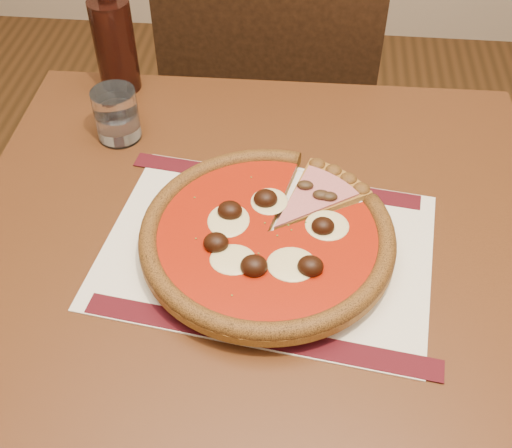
{
  "coord_description": "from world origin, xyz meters",
  "views": [
    {
      "loc": [
        -0.43,
        0.5,
        1.37
      ],
      "look_at": [
        -0.49,
        1.08,
        0.78
      ],
      "focal_mm": 45.0,
      "sensor_mm": 36.0,
      "label": 1
    }
  ],
  "objects": [
    {
      "name": "chair_far",
      "position": [
        -0.51,
        1.72,
        0.54
      ],
      "size": [
        0.49,
        0.49,
        0.94
      ],
      "rotation": [
        0.0,
        0.0,
        3.03
      ],
      "color": "black",
      "rests_on": "ground"
    },
    {
      "name": "water_glass",
      "position": [
        -0.72,
        1.28,
        0.79
      ],
      "size": [
        0.08,
        0.08,
        0.08
      ],
      "primitive_type": "cylinder",
      "rotation": [
        0.0,
        0.0,
        0.18
      ],
      "color": "white",
      "rests_on": "table"
    },
    {
      "name": "ham_slice",
      "position": [
        -0.4,
        1.14,
        0.78
      ],
      "size": [
        0.13,
        0.15,
        0.02
      ],
      "rotation": [
        0.0,
        0.0,
        0.93
      ],
      "color": "#A97329",
      "rests_on": "plate"
    },
    {
      "name": "pizza",
      "position": [
        -0.47,
        1.06,
        0.78
      ],
      "size": [
        0.33,
        0.33,
        0.04
      ],
      "color": "#A97329",
      "rests_on": "plate"
    },
    {
      "name": "placemat",
      "position": [
        -0.47,
        1.06,
        0.75
      ],
      "size": [
        0.46,
        0.35,
        0.0
      ],
      "primitive_type": "cube",
      "rotation": [
        0.0,
        0.0,
        -0.13
      ],
      "color": "silver",
      "rests_on": "table"
    },
    {
      "name": "bottle",
      "position": [
        -0.76,
        1.41,
        0.84
      ],
      "size": [
        0.07,
        0.07,
        0.22
      ],
      "color": "black",
      "rests_on": "table"
    },
    {
      "name": "table",
      "position": [
        -0.49,
        1.06,
        0.65
      ],
      "size": [
        0.81,
        0.81,
        0.75
      ],
      "rotation": [
        0.0,
        0.0,
        0.02
      ],
      "color": "#562D14",
      "rests_on": "ground"
    },
    {
      "name": "plate",
      "position": [
        -0.47,
        1.06,
        0.76
      ],
      "size": [
        0.3,
        0.3,
        0.02
      ],
      "primitive_type": "cylinder",
      "color": "white",
      "rests_on": "placemat"
    }
  ]
}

